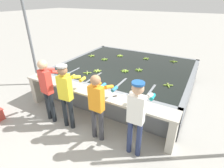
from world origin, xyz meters
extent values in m
plane|color=#A3A099|center=(0.00, 0.00, 0.00)|extent=(80.00, 80.00, 0.00)
cube|color=gray|center=(0.00, 2.35, 0.03)|extent=(4.35, 3.80, 0.06)
cube|color=gray|center=(0.00, 0.51, 0.44)|extent=(4.35, 0.12, 0.88)
cube|color=gray|center=(0.00, 4.19, 0.44)|extent=(4.35, 0.12, 0.88)
cube|color=gray|center=(-2.11, 2.35, 0.44)|extent=(0.12, 3.80, 0.88)
cube|color=gray|center=(2.11, 2.35, 0.44)|extent=(0.12, 3.80, 0.88)
cube|color=black|center=(0.00, 2.35, 0.47)|extent=(4.11, 3.56, 0.81)
cube|color=gray|center=(-1.30, 0.97, 0.44)|extent=(0.06, 0.80, 0.88)
cube|color=gray|center=(-0.43, 0.97, 0.44)|extent=(0.06, 0.80, 0.88)
cube|color=gray|center=(0.43, 0.97, 0.44)|extent=(0.06, 0.80, 0.88)
cube|color=gray|center=(1.30, 0.97, 0.44)|extent=(0.06, 0.80, 0.88)
cube|color=#B7B2A3|center=(0.00, 0.23, 0.85)|extent=(4.35, 0.45, 0.05)
cube|color=#B7B2A3|center=(-2.07, 0.23, 0.41)|extent=(0.16, 0.41, 0.83)
cube|color=#B7B2A3|center=(2.07, 0.23, 0.41)|extent=(0.16, 0.41, 0.83)
cylinder|color=#1E2328|center=(-1.07, -0.32, 0.42)|extent=(0.11, 0.11, 0.85)
cylinder|color=#1E2328|center=(-0.87, -0.34, 0.42)|extent=(0.11, 0.11, 0.85)
cube|color=#DB3D33|center=(-0.97, -0.33, 1.15)|extent=(0.34, 0.21, 0.60)
sphere|color=tan|center=(-0.97, -0.33, 1.59)|extent=(0.23, 0.23, 0.23)
cylinder|color=#DB3D33|center=(-1.09, -0.06, 1.36)|extent=(0.12, 0.32, 0.18)
cylinder|color=teal|center=(-1.06, 0.19, 1.20)|extent=(0.11, 0.21, 0.08)
cylinder|color=#DB3D33|center=(-0.78, -0.10, 1.36)|extent=(0.12, 0.32, 0.18)
cylinder|color=teal|center=(-0.74, 0.14, 1.20)|extent=(0.11, 0.21, 0.08)
cylinder|color=#1E2328|center=(-0.46, -0.32, 0.42)|extent=(0.11, 0.11, 0.83)
cylinder|color=#1E2328|center=(-0.26, -0.31, 0.42)|extent=(0.11, 0.11, 0.83)
cube|color=yellow|center=(-0.36, -0.31, 1.12)|extent=(0.33, 0.19, 0.59)
sphere|color=#896042|center=(-0.36, -0.31, 1.56)|extent=(0.22, 0.22, 0.22)
cylinder|color=#9E9E99|center=(-0.36, -0.31, 1.66)|extent=(0.24, 0.24, 0.04)
cylinder|color=yellow|center=(-0.54, -0.08, 1.33)|extent=(0.10, 0.31, 0.18)
cylinder|color=gold|center=(-0.56, 0.17, 1.17)|extent=(0.10, 0.21, 0.08)
cylinder|color=yellow|center=(-0.22, -0.05, 1.33)|extent=(0.10, 0.31, 0.18)
cylinder|color=gold|center=(-0.24, 0.20, 1.17)|extent=(0.10, 0.21, 0.08)
cylinder|color=#38383D|center=(0.41, -0.30, 0.40)|extent=(0.11, 0.11, 0.81)
cylinder|color=#38383D|center=(0.61, -0.31, 0.40)|extent=(0.11, 0.11, 0.81)
cube|color=orange|center=(0.51, -0.30, 1.10)|extent=(0.32, 0.18, 0.57)
sphere|color=#9E704C|center=(0.51, -0.30, 1.52)|extent=(0.22, 0.22, 0.22)
cylinder|color=orange|center=(0.35, -0.05, 1.30)|extent=(0.09, 0.31, 0.18)
cylinder|color=teal|center=(0.36, 0.20, 1.13)|extent=(0.09, 0.20, 0.08)
cylinder|color=orange|center=(0.67, -0.06, 1.30)|extent=(0.09, 0.31, 0.18)
cylinder|color=teal|center=(0.68, 0.19, 1.13)|extent=(0.09, 0.20, 0.08)
cylinder|color=navy|center=(1.31, -0.32, 0.42)|extent=(0.11, 0.11, 0.84)
cylinder|color=navy|center=(1.51, -0.31, 0.42)|extent=(0.11, 0.11, 0.84)
cube|color=white|center=(1.41, -0.31, 1.13)|extent=(0.32, 0.18, 0.59)
sphere|color=tan|center=(1.41, -0.31, 1.57)|extent=(0.23, 0.23, 0.23)
cylinder|color=#1E5199|center=(1.41, -0.31, 1.68)|extent=(0.24, 0.24, 0.04)
cylinder|color=white|center=(1.25, -0.07, 1.34)|extent=(0.09, 0.31, 0.18)
cylinder|color=teal|center=(1.24, 0.18, 1.18)|extent=(0.09, 0.20, 0.08)
cylinder|color=white|center=(1.57, -0.06, 1.34)|extent=(0.09, 0.31, 0.18)
cylinder|color=teal|center=(1.56, 0.19, 1.18)|extent=(0.09, 0.20, 0.08)
ellipsoid|color=#75A333|center=(0.54, 2.08, 0.89)|extent=(0.06, 0.17, 0.04)
ellipsoid|color=#75A333|center=(0.58, 2.11, 0.89)|extent=(0.17, 0.09, 0.04)
ellipsoid|color=#75A333|center=(0.58, 2.17, 0.89)|extent=(0.16, 0.13, 0.04)
ellipsoid|color=#75A333|center=(0.52, 2.19, 0.89)|extent=(0.06, 0.17, 0.04)
ellipsoid|color=#75A333|center=(0.48, 2.15, 0.89)|extent=(0.17, 0.09, 0.04)
ellipsoid|color=#75A333|center=(0.49, 2.10, 0.89)|extent=(0.16, 0.13, 0.04)
cylinder|color=tan|center=(0.53, 2.13, 0.93)|extent=(0.03, 0.03, 0.04)
ellipsoid|color=#9EC642|center=(-1.64, 0.68, 0.89)|extent=(0.16, 0.12, 0.04)
ellipsoid|color=#9EC642|center=(-1.59, 0.66, 0.89)|extent=(0.04, 0.17, 0.04)
ellipsoid|color=#9EC642|center=(-1.55, 0.69, 0.89)|extent=(0.17, 0.11, 0.04)
ellipsoid|color=#9EC642|center=(-1.55, 0.74, 0.89)|extent=(0.16, 0.12, 0.04)
ellipsoid|color=#9EC642|center=(-1.60, 0.77, 0.89)|extent=(0.04, 0.17, 0.04)
ellipsoid|color=#9EC642|center=(-1.64, 0.74, 0.89)|extent=(0.17, 0.11, 0.04)
cylinder|color=tan|center=(-1.59, 0.71, 0.93)|extent=(0.03, 0.03, 0.04)
ellipsoid|color=#8CB738|center=(1.30, 3.52, 0.89)|extent=(0.17, 0.08, 0.04)
ellipsoid|color=#8CB738|center=(1.36, 3.48, 0.89)|extent=(0.08, 0.17, 0.04)
ellipsoid|color=#8CB738|center=(1.40, 3.55, 0.89)|extent=(0.17, 0.08, 0.04)
ellipsoid|color=#8CB738|center=(1.33, 3.59, 0.89)|extent=(0.08, 0.17, 0.04)
cylinder|color=tan|center=(1.35, 3.54, 0.93)|extent=(0.03, 0.03, 0.04)
ellipsoid|color=#8CB738|center=(-0.83, 1.08, 0.89)|extent=(0.16, 0.13, 0.04)
ellipsoid|color=#8CB738|center=(-0.76, 1.07, 0.89)|extent=(0.13, 0.16, 0.04)
ellipsoid|color=#8CB738|center=(-0.74, 1.15, 0.89)|extent=(0.16, 0.13, 0.04)
ellipsoid|color=#8CB738|center=(-0.82, 1.16, 0.89)|extent=(0.13, 0.16, 0.04)
cylinder|color=tan|center=(-0.79, 1.11, 0.93)|extent=(0.03, 0.03, 0.04)
ellipsoid|color=#7FAD33|center=(0.31, 3.32, 0.89)|extent=(0.14, 0.15, 0.04)
ellipsoid|color=#7FAD33|center=(0.39, 3.32, 0.89)|extent=(0.15, 0.14, 0.04)
ellipsoid|color=#7FAD33|center=(0.39, 3.40, 0.89)|extent=(0.14, 0.15, 0.04)
ellipsoid|color=#7FAD33|center=(0.31, 3.39, 0.89)|extent=(0.15, 0.14, 0.04)
cylinder|color=tan|center=(0.35, 3.36, 0.93)|extent=(0.03, 0.03, 0.04)
ellipsoid|color=#9EC642|center=(-0.57, 1.45, 0.89)|extent=(0.14, 0.15, 0.04)
ellipsoid|color=#9EC642|center=(-0.62, 1.46, 0.89)|extent=(0.08, 0.17, 0.04)
ellipsoid|color=#9EC642|center=(-0.66, 1.42, 0.89)|extent=(0.17, 0.07, 0.04)
ellipsoid|color=#9EC642|center=(-0.64, 1.36, 0.89)|extent=(0.14, 0.15, 0.04)
ellipsoid|color=#9EC642|center=(-0.59, 1.35, 0.89)|extent=(0.08, 0.17, 0.04)
ellipsoid|color=#9EC642|center=(-0.55, 1.39, 0.89)|extent=(0.17, 0.07, 0.04)
cylinder|color=tan|center=(-0.61, 1.41, 0.93)|extent=(0.03, 0.03, 0.04)
ellipsoid|color=#7FAD33|center=(0.17, 1.89, 0.89)|extent=(0.05, 0.17, 0.04)
ellipsoid|color=#7FAD33|center=(0.13, 1.86, 0.89)|extent=(0.16, 0.12, 0.04)
ellipsoid|color=#7FAD33|center=(0.12, 1.81, 0.89)|extent=(0.17, 0.09, 0.04)
ellipsoid|color=#7FAD33|center=(0.15, 1.78, 0.89)|extent=(0.09, 0.17, 0.04)
ellipsoid|color=#7FAD33|center=(0.20, 1.78, 0.89)|extent=(0.12, 0.16, 0.04)
ellipsoid|color=#7FAD33|center=(0.23, 1.82, 0.89)|extent=(0.17, 0.06, 0.04)
ellipsoid|color=#7FAD33|center=(0.21, 1.87, 0.89)|extent=(0.15, 0.14, 0.04)
cylinder|color=tan|center=(0.17, 1.83, 0.93)|extent=(0.03, 0.03, 0.04)
ellipsoid|color=#75A333|center=(-1.06, 2.52, 0.89)|extent=(0.17, 0.07, 0.04)
ellipsoid|color=#75A333|center=(-1.04, 2.46, 0.89)|extent=(0.14, 0.15, 0.04)
ellipsoid|color=#75A333|center=(-0.98, 2.45, 0.89)|extent=(0.09, 0.17, 0.04)
ellipsoid|color=#75A333|center=(-0.95, 2.49, 0.89)|extent=(0.17, 0.07, 0.04)
ellipsoid|color=#75A333|center=(-0.97, 2.55, 0.89)|extent=(0.14, 0.15, 0.04)
ellipsoid|color=#75A333|center=(-1.02, 2.56, 0.89)|extent=(0.09, 0.17, 0.04)
cylinder|color=tan|center=(-1.00, 2.51, 0.93)|extent=(0.03, 0.03, 0.04)
ellipsoid|color=#93BC3D|center=(-0.75, 3.18, 0.89)|extent=(0.17, 0.07, 0.04)
ellipsoid|color=#93BC3D|center=(-0.72, 3.15, 0.89)|extent=(0.11, 0.17, 0.04)
ellipsoid|color=#93BC3D|center=(-0.67, 3.14, 0.89)|extent=(0.10, 0.17, 0.04)
ellipsoid|color=#93BC3D|center=(-0.64, 3.18, 0.89)|extent=(0.17, 0.07, 0.04)
ellipsoid|color=#93BC3D|center=(-0.65, 3.23, 0.89)|extent=(0.16, 0.13, 0.04)
ellipsoid|color=#93BC3D|center=(-0.70, 3.25, 0.89)|extent=(0.04, 0.17, 0.04)
ellipsoid|color=#93BC3D|center=(-0.74, 3.23, 0.89)|extent=(0.15, 0.14, 0.04)
cylinder|color=tan|center=(-0.70, 3.19, 0.93)|extent=(0.03, 0.03, 0.04)
ellipsoid|color=#93BC3D|center=(1.67, 1.51, 0.89)|extent=(0.17, 0.10, 0.04)
ellipsoid|color=#93BC3D|center=(1.60, 1.53, 0.89)|extent=(0.10, 0.17, 0.04)
ellipsoid|color=#93BC3D|center=(1.57, 1.46, 0.89)|extent=(0.17, 0.10, 0.04)
ellipsoid|color=#93BC3D|center=(1.65, 1.43, 0.89)|extent=(0.10, 0.17, 0.04)
cylinder|color=tan|center=(1.62, 1.48, 0.93)|extent=(0.03, 0.03, 0.04)
ellipsoid|color=#9EC642|center=(-1.66, 2.69, 0.89)|extent=(0.10, 0.17, 0.04)
ellipsoid|color=#9EC642|center=(-1.73, 2.67, 0.89)|extent=(0.15, 0.14, 0.04)
ellipsoid|color=#9EC642|center=(-1.73, 2.61, 0.89)|extent=(0.17, 0.12, 0.04)
ellipsoid|color=#9EC642|center=(-1.67, 2.58, 0.89)|extent=(0.07, 0.17, 0.04)
ellipsoid|color=#9EC642|center=(-1.63, 2.63, 0.89)|extent=(0.17, 0.05, 0.04)
cylinder|color=tan|center=(-1.68, 2.64, 0.93)|extent=(0.03, 0.03, 0.04)
ellipsoid|color=#93BC3D|center=(-1.78, 0.25, 0.90)|extent=(0.17, 0.07, 0.04)
ellipsoid|color=#93BC3D|center=(-1.81, 0.29, 0.90)|extent=(0.11, 0.17, 0.04)
ellipsoid|color=#93BC3D|center=(-1.86, 0.29, 0.90)|extent=(0.10, 0.17, 0.04)
ellipsoid|color=#93BC3D|center=(-1.89, 0.25, 0.90)|extent=(0.17, 0.08, 0.04)
ellipsoid|color=#93BC3D|center=(-1.88, 0.21, 0.90)|extent=(0.16, 0.13, 0.04)
ellipsoid|color=#93BC3D|center=(-1.84, 0.19, 0.90)|extent=(0.04, 0.17, 0.04)
ellipsoid|color=#93BC3D|center=(-1.80, 0.20, 0.90)|extent=(0.15, 0.14, 0.04)
cylinder|color=tan|center=(-1.84, 0.24, 0.93)|extent=(0.03, 0.03, 0.04)
cube|color=silver|center=(-0.56, 0.34, 0.89)|extent=(0.18, 0.14, 0.00)
cube|color=black|center=(-0.73, 0.23, 0.89)|extent=(0.10, 0.08, 0.02)
cube|color=silver|center=(0.77, 0.43, 0.89)|extent=(0.16, 0.17, 0.00)
cube|color=black|center=(0.64, 0.28, 0.89)|extent=(0.09, 0.09, 0.02)
cylinder|color=slate|center=(-3.07, 1.00, 1.60)|extent=(0.09, 0.09, 3.20)
camera|label=1|loc=(2.33, -2.91, 3.02)|focal=28.00mm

